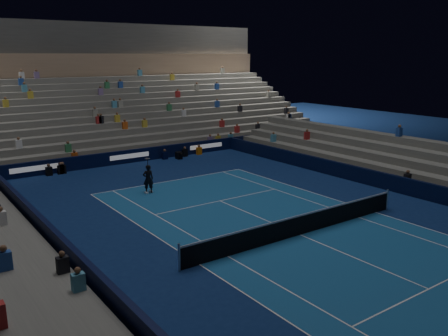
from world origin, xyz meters
TOP-DOWN VIEW (x-y plane):
  - ground at (0.00, 0.00)m, footprint 90.00×90.00m
  - court_surface at (0.00, 0.00)m, footprint 10.97×23.77m
  - sponsor_barrier_far at (0.00, 18.50)m, footprint 44.00×0.25m
  - sponsor_barrier_east at (9.70, 0.00)m, footprint 0.25×37.00m
  - sponsor_barrier_west at (-9.70, 0.00)m, footprint 0.25×37.00m
  - grandstand_main at (0.00, 27.90)m, footprint 44.00×15.20m
  - tennis_net at (0.00, 0.00)m, footprint 12.90×0.10m
  - tennis_player at (-2.54, 10.22)m, footprint 0.71×0.55m
  - broadcast_camera at (3.81, 17.46)m, footprint 0.45×0.88m

SIDE VIEW (x-z plane):
  - ground at x=0.00m, z-range 0.00..0.00m
  - court_surface at x=0.00m, z-range 0.00..0.01m
  - broadcast_camera at x=3.81m, z-range 0.01..0.57m
  - sponsor_barrier_far at x=0.00m, z-range 0.00..1.00m
  - sponsor_barrier_east at x=9.70m, z-range 0.00..1.00m
  - sponsor_barrier_west at x=-9.70m, z-range 0.00..1.00m
  - tennis_net at x=0.00m, z-range -0.05..1.05m
  - tennis_player at x=-2.54m, z-range 0.00..1.73m
  - grandstand_main at x=0.00m, z-range -2.22..8.98m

